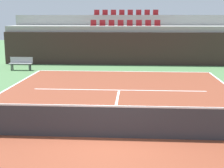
{
  "coord_description": "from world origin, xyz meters",
  "views": [
    {
      "loc": [
        0.67,
        -9.15,
        3.47
      ],
      "look_at": [
        -0.06,
        2.0,
        1.2
      ],
      "focal_mm": 53.36,
      "sensor_mm": 36.0,
      "label": 1
    }
  ],
  "objects": [
    {
      "name": "ground_plane",
      "position": [
        0.0,
        0.0,
        0.0
      ],
      "size": [
        80.0,
        80.0,
        0.0
      ],
      "primitive_type": "plane",
      "color": "#477042"
    },
    {
      "name": "court_surface",
      "position": [
        0.0,
        0.0,
        0.01
      ],
      "size": [
        11.0,
        24.0,
        0.01
      ],
      "primitive_type": "cube",
      "color": "brown",
      "rests_on": "ground_plane"
    },
    {
      "name": "baseline_far",
      "position": [
        0.0,
        11.95,
        0.01
      ],
      "size": [
        11.0,
        0.1,
        0.0
      ],
      "primitive_type": "cube",
      "color": "white",
      "rests_on": "court_surface"
    },
    {
      "name": "service_line_far",
      "position": [
        0.0,
        6.4,
        0.01
      ],
      "size": [
        8.26,
        0.1,
        0.0
      ],
      "primitive_type": "cube",
      "color": "white",
      "rests_on": "court_surface"
    },
    {
      "name": "centre_service_line",
      "position": [
        0.0,
        3.2,
        0.01
      ],
      "size": [
        0.1,
        6.4,
        0.0
      ],
      "primitive_type": "cube",
      "color": "white",
      "rests_on": "court_surface"
    },
    {
      "name": "back_wall",
      "position": [
        0.0,
        15.04,
        1.18
      ],
      "size": [
        17.73,
        0.3,
        2.36
      ],
      "primitive_type": "cube",
      "color": "#33231E",
      "rests_on": "ground_plane"
    },
    {
      "name": "stands_tier_lower",
      "position": [
        0.0,
        16.39,
        1.39
      ],
      "size": [
        17.73,
        2.4,
        2.78
      ],
      "primitive_type": "cube",
      "color": "#9E9E99",
      "rests_on": "ground_plane"
    },
    {
      "name": "stands_tier_upper",
      "position": [
        0.0,
        18.79,
        1.8
      ],
      "size": [
        17.73,
        2.4,
        3.59
      ],
      "primitive_type": "cube",
      "color": "#9E9E99",
      "rests_on": "ground_plane"
    },
    {
      "name": "seating_row_lower",
      "position": [
        0.0,
        16.49,
        2.91
      ],
      "size": [
        5.31,
        0.44,
        0.44
      ],
      "color": "maroon",
      "rests_on": "stands_tier_lower"
    },
    {
      "name": "seating_row_upper",
      "position": [
        0.0,
        18.89,
        3.72
      ],
      "size": [
        5.31,
        0.44,
        0.44
      ],
      "color": "maroon",
      "rests_on": "stands_tier_upper"
    },
    {
      "name": "tennis_net",
      "position": [
        0.0,
        0.0,
        0.51
      ],
      "size": [
        11.08,
        0.08,
        1.07
      ],
      "color": "black",
      "rests_on": "court_surface"
    },
    {
      "name": "player_bench",
      "position": [
        -6.72,
        12.13,
        0.51
      ],
      "size": [
        1.5,
        0.4,
        0.85
      ],
      "color": "#99999E",
      "rests_on": "ground_plane"
    }
  ]
}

